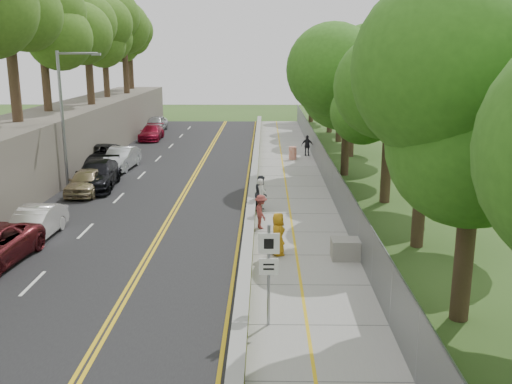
{
  "coord_description": "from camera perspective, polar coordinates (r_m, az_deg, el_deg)",
  "views": [
    {
      "loc": [
        0.94,
        -18.49,
        7.93
      ],
      "look_at": [
        0.5,
        8.0,
        1.4
      ],
      "focal_mm": 40.0,
      "sensor_mm": 36.0,
      "label": 1
    }
  ],
  "objects": [
    {
      "name": "car_8",
      "position": [
        59.63,
        -9.97,
        6.77
      ],
      "size": [
        2.03,
        4.54,
        1.52
      ],
      "primitive_type": "imported",
      "rotation": [
        0.0,
        0.0,
        -0.05
      ],
      "color": "#B4B4B8",
      "rests_on": "road"
    },
    {
      "name": "chainlink_fence",
      "position": [
        34.4,
        7.13,
        2.12
      ],
      "size": [
        0.04,
        66.0,
        2.0
      ],
      "primitive_type": "cube",
      "color": "slate",
      "rests_on": "ground"
    },
    {
      "name": "person_far",
      "position": [
        44.55,
        5.15,
        4.65
      ],
      "size": [
        0.99,
        0.53,
        1.6
      ],
      "primitive_type": "imported",
      "rotation": [
        0.0,
        0.0,
        2.99
      ],
      "color": "black",
      "rests_on": "sidewalk"
    },
    {
      "name": "car_7",
      "position": [
        53.51,
        -10.42,
        5.86
      ],
      "size": [
        1.96,
        4.64,
        1.34
      ],
      "primitive_type": "imported",
      "rotation": [
        0.0,
        0.0,
        0.02
      ],
      "color": "maroon",
      "rests_on": "road"
    },
    {
      "name": "car_5",
      "position": [
        40.32,
        -13.36,
        3.28
      ],
      "size": [
        1.9,
        4.68,
        1.51
      ],
      "primitive_type": "imported",
      "rotation": [
        0.0,
        0.0,
        -0.07
      ],
      "color": "#BABEC2",
      "rests_on": "road"
    },
    {
      "name": "painter_3",
      "position": [
        26.0,
        0.5,
        -1.98
      ],
      "size": [
        0.85,
        1.14,
        1.57
      ],
      "primitive_type": "imported",
      "rotation": [
        0.0,
        0.0,
        1.86
      ],
      "color": "brown",
      "rests_on": "sidewalk"
    },
    {
      "name": "concrete_block",
      "position": [
        22.66,
        9.03,
        -5.63
      ],
      "size": [
        1.18,
        0.89,
        0.79
      ],
      "primitive_type": "cube",
      "rotation": [
        0.0,
        0.0,
        0.01
      ],
      "color": "slate",
      "rests_on": "sidewalk"
    },
    {
      "name": "car_1",
      "position": [
        26.4,
        -21.24,
        -2.95
      ],
      "size": [
        1.58,
        4.22,
        1.38
      ],
      "primitive_type": "imported",
      "rotation": [
        0.0,
        0.0,
        -0.03
      ],
      "color": "white",
      "rests_on": "road"
    },
    {
      "name": "car_3",
      "position": [
        35.09,
        -15.61,
        1.66
      ],
      "size": [
        2.7,
        5.65,
        1.59
      ],
      "primitive_type": "imported",
      "rotation": [
        0.0,
        0.0,
        0.09
      ],
      "color": "black",
      "rests_on": "road"
    },
    {
      "name": "trees_embankment",
      "position": [
        36.37,
        -22.62,
        16.89
      ],
      "size": [
        6.4,
        66.0,
        13.0
      ],
      "primitive_type": null,
      "color": "#43721D",
      "rests_on": "rock_embankment"
    },
    {
      "name": "streetlight",
      "position": [
        34.59,
        -18.47,
        7.68
      ],
      "size": [
        2.52,
        0.22,
        8.0
      ],
      "color": "gray",
      "rests_on": "ground"
    },
    {
      "name": "construction_barrel",
      "position": [
        42.97,
        3.69,
        3.9
      ],
      "size": [
        0.59,
        0.59,
        0.96
      ],
      "primitive_type": "cylinder",
      "color": "red",
      "rests_on": "sidewalk"
    },
    {
      "name": "ground",
      "position": [
        20.14,
        -1.82,
        -9.35
      ],
      "size": [
        140.0,
        140.0,
        0.0
      ],
      "primitive_type": "plane",
      "color": "#33511E",
      "rests_on": "ground"
    },
    {
      "name": "signpost",
      "position": [
        16.59,
        1.28,
        -7.24
      ],
      "size": [
        0.62,
        0.09,
        3.1
      ],
      "color": "gray",
      "rests_on": "sidewalk"
    },
    {
      "name": "painter_1",
      "position": [
        28.61,
        0.54,
        -0.35
      ],
      "size": [
        0.6,
        0.73,
        1.72
      ],
      "primitive_type": "imported",
      "rotation": [
        0.0,
        0.0,
        1.23
      ],
      "color": "silver",
      "rests_on": "sidewalk"
    },
    {
      "name": "jersey_barrier",
      "position": [
        34.36,
        -0.22,
        1.01
      ],
      "size": [
        0.42,
        66.0,
        0.6
      ],
      "primitive_type": "cube",
      "color": "#C5EB12",
      "rests_on": "ground"
    },
    {
      "name": "car_6",
      "position": [
        41.43,
        -15.26,
        3.47
      ],
      "size": [
        3.08,
        5.81,
        1.56
      ],
      "primitive_type": "imported",
      "rotation": [
        0.0,
        0.0,
        -0.09
      ],
      "color": "black",
      "rests_on": "road"
    },
    {
      "name": "sidewalk",
      "position": [
        34.45,
        3.61,
        0.55
      ],
      "size": [
        4.2,
        66.0,
        0.05
      ],
      "primitive_type": "cube",
      "color": "gray",
      "rests_on": "ground"
    },
    {
      "name": "car_4",
      "position": [
        33.9,
        -16.58,
        1.04
      ],
      "size": [
        1.71,
        4.2,
        1.43
      ],
      "primitive_type": "imported",
      "rotation": [
        0.0,
        0.0,
        0.01
      ],
      "color": "tan",
      "rests_on": "road"
    },
    {
      "name": "rock_embankment",
      "position": [
        36.95,
        -22.11,
        3.59
      ],
      "size": [
        5.0,
        66.0,
        4.0
      ],
      "primitive_type": "cube",
      "color": "#595147",
      "rests_on": "ground"
    },
    {
      "name": "painter_0",
      "position": [
        22.62,
        2.2,
        -4.22
      ],
      "size": [
        0.79,
        0.98,
        1.73
      ],
      "primitive_type": "imported",
      "rotation": [
        0.0,
        0.0,
        1.88
      ],
      "color": "#BC7D13",
      "rests_on": "sidewalk"
    },
    {
      "name": "painter_2",
      "position": [
        28.91,
        0.55,
        -0.11
      ],
      "size": [
        0.95,
        1.06,
        1.81
      ],
      "primitive_type": "imported",
      "rotation": [
        0.0,
        0.0,
        1.22
      ],
      "color": "black",
      "rests_on": "sidewalk"
    },
    {
      "name": "trees_fenceside",
      "position": [
        34.05,
        11.46,
        12.01
      ],
      "size": [
        7.0,
        66.0,
        14.0
      ],
      "primitive_type": null,
      "color": "#36731C",
      "rests_on": "ground"
    },
    {
      "name": "road",
      "position": [
        34.99,
        -9.51,
        0.59
      ],
      "size": [
        11.2,
        66.0,
        0.04
      ],
      "primitive_type": "cube",
      "color": "black",
      "rests_on": "ground"
    }
  ]
}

